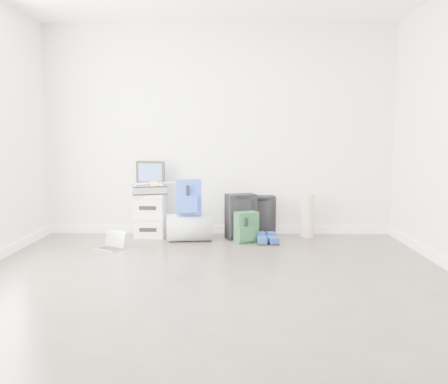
{
  "coord_description": "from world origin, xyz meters",
  "views": [
    {
      "loc": [
        0.18,
        -3.67,
        1.26
      ],
      "look_at": [
        0.08,
        1.9,
        0.62
      ],
      "focal_mm": 38.0,
      "sensor_mm": 36.0,
      "label": 1
    }
  ],
  "objects_px": {
    "laptop": "(112,245)",
    "large_suitcase": "(241,216)",
    "boxes_stack": "(150,215)",
    "briefcase": "(149,189)",
    "duffel_bag": "(189,227)",
    "carry_on": "(262,216)"
  },
  "relations": [
    {
      "from": "carry_on",
      "to": "laptop",
      "type": "xyz_separation_m",
      "value": [
        -1.75,
        -0.74,
        -0.21
      ]
    },
    {
      "from": "briefcase",
      "to": "boxes_stack",
      "type": "bearing_deg",
      "value": 165.61
    },
    {
      "from": "laptop",
      "to": "boxes_stack",
      "type": "bearing_deg",
      "value": 94.67
    },
    {
      "from": "carry_on",
      "to": "laptop",
      "type": "bearing_deg",
      "value": -166.46
    },
    {
      "from": "duffel_bag",
      "to": "briefcase",
      "type": "bearing_deg",
      "value": 149.66
    },
    {
      "from": "briefcase",
      "to": "duffel_bag",
      "type": "bearing_deg",
      "value": -38.37
    },
    {
      "from": "large_suitcase",
      "to": "duffel_bag",
      "type": "bearing_deg",
      "value": 173.13
    },
    {
      "from": "briefcase",
      "to": "laptop",
      "type": "bearing_deg",
      "value": -130.28
    },
    {
      "from": "carry_on",
      "to": "laptop",
      "type": "distance_m",
      "value": 1.91
    },
    {
      "from": "carry_on",
      "to": "laptop",
      "type": "relative_size",
      "value": 1.48
    },
    {
      "from": "laptop",
      "to": "large_suitcase",
      "type": "bearing_deg",
      "value": 52.14
    },
    {
      "from": "briefcase",
      "to": "duffel_bag",
      "type": "height_order",
      "value": "briefcase"
    },
    {
      "from": "boxes_stack",
      "to": "briefcase",
      "type": "distance_m",
      "value": 0.33
    },
    {
      "from": "boxes_stack",
      "to": "laptop",
      "type": "height_order",
      "value": "boxes_stack"
    },
    {
      "from": "briefcase",
      "to": "large_suitcase",
      "type": "relative_size",
      "value": 0.74
    },
    {
      "from": "boxes_stack",
      "to": "briefcase",
      "type": "height_order",
      "value": "briefcase"
    },
    {
      "from": "large_suitcase",
      "to": "briefcase",
      "type": "bearing_deg",
      "value": 155.37
    },
    {
      "from": "duffel_bag",
      "to": "carry_on",
      "type": "height_order",
      "value": "carry_on"
    },
    {
      "from": "large_suitcase",
      "to": "laptop",
      "type": "height_order",
      "value": "large_suitcase"
    },
    {
      "from": "duffel_bag",
      "to": "carry_on",
      "type": "relative_size",
      "value": 1.04
    },
    {
      "from": "briefcase",
      "to": "laptop",
      "type": "distance_m",
      "value": 0.92
    },
    {
      "from": "duffel_bag",
      "to": "boxes_stack",
      "type": "bearing_deg",
      "value": 149.66
    }
  ]
}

